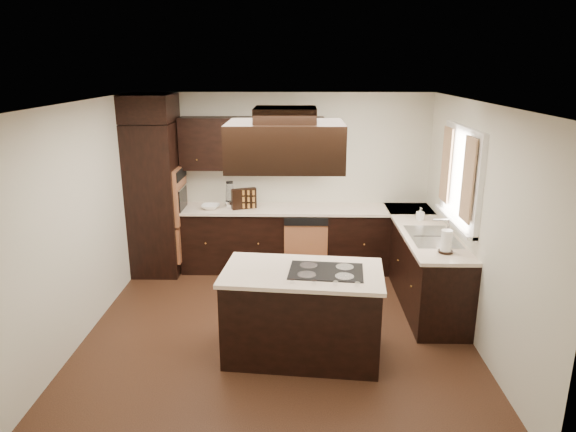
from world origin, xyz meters
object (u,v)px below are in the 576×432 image
object	(u,v)px
range_hood	(285,145)
spice_rack	(244,199)
island	(302,315)
oven_column	(156,199)

from	to	relation	value
range_hood	spice_rack	bearing A→B (deg)	105.67
island	range_hood	world-z (taller)	range_hood
oven_column	island	distance (m)	3.08
oven_column	range_hood	distance (m)	3.13
island	spice_rack	world-z (taller)	spice_rack
island	spice_rack	xyz separation A→B (m)	(-0.81, 2.26, 0.62)
oven_column	island	bearing A→B (deg)	-47.45
island	range_hood	size ratio (longest dim) A/B	1.45
oven_column	range_hood	xyz separation A→B (m)	(1.88, -2.25, 1.10)
island	range_hood	distance (m)	1.73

